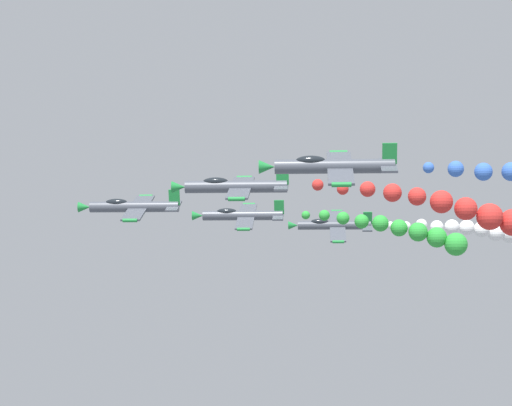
% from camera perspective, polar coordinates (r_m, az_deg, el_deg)
% --- Properties ---
extents(airplane_lead, '(9.08, 10.35, 3.69)m').
position_cam_1_polar(airplane_lead, '(98.95, -7.23, -0.21)').
color(airplane_lead, '#474C56').
extents(airplane_left_inner, '(9.20, 10.35, 3.45)m').
position_cam_1_polar(airplane_left_inner, '(85.76, -1.29, 0.98)').
color(airplane_left_inner, '#474C56').
extents(airplane_right_inner, '(8.98, 10.35, 3.97)m').
position_cam_1_polar(airplane_right_inner, '(109.39, -0.87, -0.72)').
color(airplane_right_inner, '#474C56').
extents(smoke_trail_right_inner, '(2.58, 18.37, 5.18)m').
position_cam_1_polar(smoke_trail_right_inner, '(109.63, 9.23, -1.74)').
color(smoke_trail_right_inner, green).
extents(airplane_left_outer, '(8.96, 10.35, 4.02)m').
position_cam_1_polar(airplane_left_outer, '(73.50, 4.48, 2.17)').
color(airplane_left_outer, '#474C56').
extents(airplane_right_outer, '(8.57, 10.35, 4.88)m').
position_cam_1_polar(airplane_right_outer, '(121.02, 4.51, -1.29)').
color(airplane_right_outer, '#474C56').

